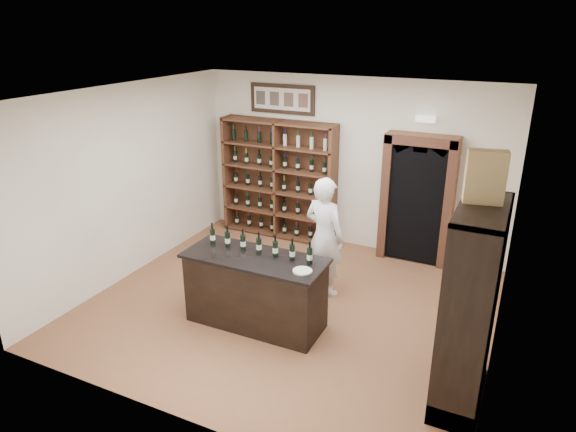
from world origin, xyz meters
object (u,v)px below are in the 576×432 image
object	(u,v)px
counter_bottle_0	(212,236)
side_cabinet	(469,337)
shopkeeper	(324,237)
wine_crate	(485,177)
wine_shelf	(279,179)
tasting_counter	(255,291)

from	to	relation	value
counter_bottle_0	side_cabinet	bearing A→B (deg)	-6.99
shopkeeper	wine_crate	size ratio (longest dim) A/B	3.47
wine_shelf	counter_bottle_0	xyz separation A→B (m)	(0.38, -2.81, 0.01)
side_cabinet	shopkeeper	bearing A→B (deg)	146.02
counter_bottle_0	wine_crate	distance (m)	3.65
counter_bottle_0	shopkeeper	world-z (taller)	shopkeeper
wine_shelf	side_cabinet	bearing A→B (deg)	-40.21
wine_shelf	tasting_counter	size ratio (longest dim) A/B	1.17
shopkeeper	wine_crate	xyz separation A→B (m)	(2.16, -1.39, 1.56)
wine_crate	counter_bottle_0	bearing A→B (deg)	162.56
wine_shelf	shopkeeper	bearing A→B (deg)	-47.35
counter_bottle_0	shopkeeper	xyz separation A→B (m)	(1.21, 1.08, -0.20)
wine_shelf	counter_bottle_0	bearing A→B (deg)	-82.30
tasting_counter	wine_crate	world-z (taller)	wine_crate
tasting_counter	counter_bottle_0	world-z (taller)	counter_bottle_0
side_cabinet	wine_crate	distance (m)	1.71
counter_bottle_0	shopkeeper	bearing A→B (deg)	41.79
side_cabinet	wine_crate	xyz separation A→B (m)	(-0.07, 0.12, 1.71)
counter_bottle_0	wine_shelf	bearing A→B (deg)	97.70
counter_bottle_0	tasting_counter	bearing A→B (deg)	-9.63
tasting_counter	counter_bottle_0	distance (m)	0.95
wine_shelf	tasting_counter	distance (m)	3.19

